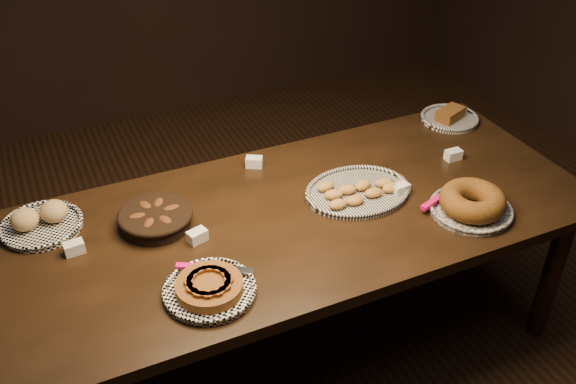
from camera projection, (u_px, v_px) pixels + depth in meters
name	position (u px, v px, depth m)	size (l,w,h in m)	color
ground	(290.00, 348.00, 2.90)	(5.00, 5.00, 0.00)	black
buffet_table	(290.00, 230.00, 2.51)	(2.40, 1.00, 0.75)	black
apple_tart_plate	(209.00, 288.00, 2.10)	(0.33, 0.31, 0.06)	white
madeleine_platter	(357.00, 191.00, 2.57)	(0.43, 0.35, 0.05)	black
bundt_cake_plate	(472.00, 203.00, 2.46)	(0.34, 0.33, 0.10)	black
croissant_basket	(156.00, 217.00, 2.39)	(0.31, 0.31, 0.07)	black
bread_roll_plate	(41.00, 221.00, 2.39)	(0.30, 0.30, 0.09)	white
loaf_plate	(450.00, 117.00, 3.09)	(0.28, 0.28, 0.06)	black
tent_cards	(285.00, 195.00, 2.54)	(1.68, 0.50, 0.04)	white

